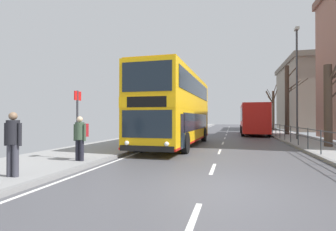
{
  "coord_description": "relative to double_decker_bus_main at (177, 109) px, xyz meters",
  "views": [
    {
      "loc": [
        0.66,
        -6.54,
        1.73
      ],
      "look_at": [
        -2.6,
        6.73,
        1.88
      ],
      "focal_mm": 28.13,
      "sensor_mm": 36.0,
      "label": 1
    }
  ],
  "objects": [
    {
      "name": "double_decker_bus_main",
      "position": [
        0.0,
        0.0,
        0.0
      ],
      "size": [
        2.95,
        11.29,
        4.43
      ],
      "color": "#F4B20F",
      "rests_on": "ground"
    },
    {
      "name": "bare_tree_far_00",
      "position": [
        8.76,
        22.0,
        0.79
      ],
      "size": [
        1.36,
        2.2,
        5.97
      ],
      "color": "#4C3D2D",
      "rests_on": "ground"
    },
    {
      "name": "pedestrian_railing_far_kerb",
      "position": [
        7.18,
        4.03,
        -1.45
      ],
      "size": [
        0.05,
        26.97,
        1.09
      ],
      "color": "#2D3338",
      "rests_on": "ground"
    },
    {
      "name": "background_bus_far_lane",
      "position": [
        5.56,
        13.4,
        -0.59
      ],
      "size": [
        2.74,
        10.01,
        3.17
      ],
      "color": "red",
      "rests_on": "ground"
    },
    {
      "name": "pedestrian_with_backpack",
      "position": [
        -2.18,
        -7.28,
        -1.22
      ],
      "size": [
        0.55,
        0.55,
        1.66
      ],
      "color": "black",
      "rests_on": "ground"
    },
    {
      "name": "street_lamp_far_side",
      "position": [
        8.2,
        5.8,
        2.73
      ],
      "size": [
        0.28,
        0.6,
        8.58
      ],
      "color": "#38383D",
      "rests_on": "ground"
    },
    {
      "name": "bare_tree_far_01",
      "position": [
        8.68,
        0.45,
        0.27
      ],
      "size": [
        1.65,
        1.67,
        4.86
      ],
      "color": "#423328",
      "rests_on": "ground"
    },
    {
      "name": "bare_tree_far_02",
      "position": [
        8.75,
        12.33,
        1.36
      ],
      "size": [
        2.07,
        1.91,
        6.87
      ],
      "color": "#423328",
      "rests_on": "ground"
    },
    {
      "name": "pedestrian_companion",
      "position": [
        -2.43,
        -10.15,
        -1.18
      ],
      "size": [
        0.54,
        0.35,
        1.76
      ],
      "color": "#383842",
      "rests_on": "ground"
    },
    {
      "name": "bus_stop_sign_near",
      "position": [
        -2.55,
        -6.91,
        -0.53
      ],
      "size": [
        0.08,
        0.44,
        2.68
      ],
      "color": "#2D2D33",
      "rests_on": "ground"
    },
    {
      "name": "ground",
      "position": [
        2.02,
        -9.57,
        -2.28
      ],
      "size": [
        15.8,
        140.0,
        0.2
      ],
      "color": "#49494E"
    },
    {
      "name": "background_building_00",
      "position": [
        17.01,
        27.16,
        2.81
      ],
      "size": [
        12.27,
        15.56,
        10.21
      ],
      "color": "gray",
      "rests_on": "ground"
    }
  ]
}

